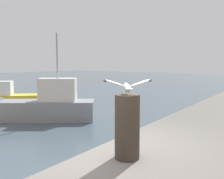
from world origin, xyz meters
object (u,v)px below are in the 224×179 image
object	(u,v)px
mooring_post	(127,127)
boat_grey	(37,106)
seagull	(127,86)
boat_yellow	(24,97)

from	to	relation	value
mooring_post	boat_grey	size ratio (longest dim) A/B	0.17
mooring_post	seagull	distance (m)	0.54
seagull	boat_grey	distance (m)	8.36
seagull	boat_grey	xyz separation A→B (m)	(3.81, 7.26, -1.62)
seagull	boat_grey	world-z (taller)	boat_grey
seagull	boat_yellow	world-z (taller)	seagull
mooring_post	seagull	world-z (taller)	seagull
seagull	boat_yellow	bearing A→B (deg)	62.65
mooring_post	boat_grey	world-z (taller)	boat_grey
mooring_post	boat_yellow	world-z (taller)	mooring_post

